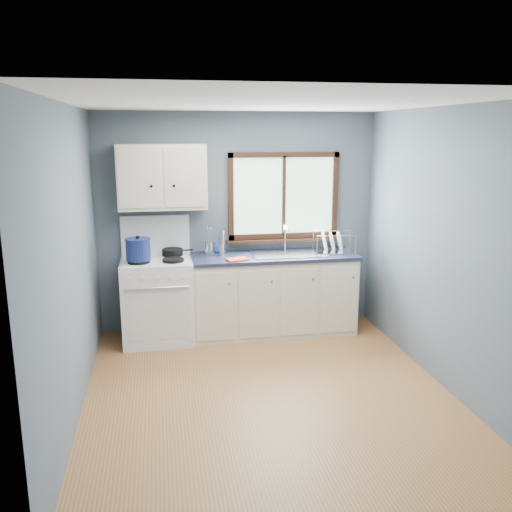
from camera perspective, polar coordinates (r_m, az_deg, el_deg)
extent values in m
cube|color=#A36B3A|center=(4.99, 1.31, -14.30)|extent=(3.20, 3.60, 0.02)
cube|color=white|center=(4.45, 1.48, 15.97)|extent=(3.20, 3.60, 0.02)
cube|color=slate|center=(6.31, -1.92, 3.57)|extent=(3.20, 0.02, 2.50)
cube|color=slate|center=(2.88, 8.69, -8.05)|extent=(3.20, 0.02, 2.50)
cube|color=slate|center=(4.52, -19.02, -0.87)|extent=(0.02, 3.60, 2.50)
cube|color=slate|center=(5.12, 19.32, 0.66)|extent=(0.02, 3.60, 2.50)
cube|color=white|center=(6.09, -10.29, -4.62)|extent=(0.76, 0.65, 0.92)
cube|color=white|center=(6.22, -10.55, 2.21)|extent=(0.76, 0.05, 0.44)
cube|color=silver|center=(5.97, -10.47, -0.36)|extent=(0.72, 0.59, 0.01)
cylinder|color=black|center=(5.82, -12.25, -0.57)|extent=(0.23, 0.23, 0.03)
cylinder|color=black|center=(5.82, -8.70, -0.43)|extent=(0.23, 0.23, 0.03)
cylinder|color=black|center=(6.11, -12.16, 0.08)|extent=(0.23, 0.23, 0.03)
cylinder|color=black|center=(6.11, -8.79, 0.21)|extent=(0.23, 0.23, 0.03)
cylinder|color=silver|center=(5.69, -10.38, -3.35)|extent=(0.66, 0.02, 0.02)
cube|color=silver|center=(5.80, -10.26, -6.13)|extent=(0.66, 0.01, 0.55)
cube|color=beige|center=(6.25, 1.80, -4.16)|extent=(1.85, 0.60, 0.88)
cube|color=black|center=(6.39, 1.74, -7.53)|extent=(1.85, 0.54, 0.08)
cube|color=#191D33|center=(6.13, 1.83, -0.04)|extent=(1.89, 0.64, 0.04)
cube|color=silver|center=(6.16, 3.47, 0.24)|extent=(0.84, 0.46, 0.01)
cube|color=silver|center=(6.13, 1.64, -0.50)|extent=(0.36, 0.40, 0.14)
cube|color=silver|center=(6.23, 5.25, -0.35)|extent=(0.36, 0.40, 0.14)
cylinder|color=silver|center=(6.32, 3.06, 1.84)|extent=(0.02, 0.02, 0.28)
cylinder|color=silver|center=(6.23, 3.22, 2.89)|extent=(0.02, 0.16, 0.02)
sphere|color=silver|center=(6.30, 3.07, 3.09)|extent=(0.04, 0.04, 0.04)
cube|color=#9EC6A8|center=(6.34, 2.91, 6.35)|extent=(1.22, 0.01, 0.92)
cube|color=#351C10|center=(6.29, 3.00, 10.59)|extent=(1.30, 0.05, 0.06)
cube|color=#351C10|center=(6.40, 2.90, 2.15)|extent=(1.30, 0.05, 0.06)
cube|color=#351C10|center=(6.21, -2.66, 6.22)|extent=(0.06, 0.05, 1.00)
cube|color=#351C10|center=(6.49, 8.32, 6.39)|extent=(0.06, 0.05, 1.00)
cube|color=#351C10|center=(6.33, 2.95, 6.34)|extent=(0.03, 0.05, 0.92)
cube|color=#351C10|center=(6.38, 2.95, 1.66)|extent=(1.36, 0.10, 0.03)
cube|color=beige|center=(6.00, -9.85, 8.21)|extent=(0.95, 0.32, 0.70)
cube|color=beige|center=(5.84, -12.18, 7.98)|extent=(0.44, 0.01, 0.62)
cube|color=beige|center=(5.84, -7.48, 8.16)|extent=(0.44, 0.01, 0.62)
sphere|color=black|center=(5.83, -10.96, 7.24)|extent=(0.03, 0.03, 0.03)
sphere|color=black|center=(5.83, -8.63, 7.33)|extent=(0.03, 0.03, 0.03)
cylinder|color=black|center=(6.09, -8.78, 0.53)|extent=(0.25, 0.25, 0.05)
cube|color=black|center=(6.11, -7.24, 0.63)|extent=(0.13, 0.04, 0.01)
cylinder|color=navy|center=(5.81, -12.30, 0.64)|extent=(0.32, 0.32, 0.22)
cylinder|color=navy|center=(5.78, -12.35, 1.74)|extent=(0.34, 0.34, 0.01)
sphere|color=black|center=(5.78, -12.36, 1.93)|extent=(0.05, 0.05, 0.04)
cylinder|color=silver|center=(6.14, -4.95, 0.82)|extent=(0.14, 0.14, 0.14)
cylinder|color=silver|center=(6.12, -4.79, 2.16)|extent=(0.01, 0.01, 0.21)
cylinder|color=silver|center=(6.13, -5.13, 2.34)|extent=(0.01, 0.01, 0.24)
cylinder|color=silver|center=(6.10, -5.01, 2.03)|extent=(0.01, 0.01, 0.19)
cylinder|color=silver|center=(6.09, -3.67, 1.41)|extent=(0.07, 0.07, 0.28)
imported|color=blue|center=(6.21, -4.17, 1.47)|extent=(0.10, 0.10, 0.25)
cube|color=#F25531|center=(5.87, -2.02, -0.35)|extent=(0.26, 0.21, 0.02)
cube|color=silver|center=(6.32, 8.18, 0.51)|extent=(0.51, 0.42, 0.02)
cylinder|color=silver|center=(6.11, 6.44, 1.09)|extent=(0.01, 0.01, 0.22)
cylinder|color=silver|center=(6.19, 10.47, 1.11)|extent=(0.01, 0.01, 0.22)
cylinder|color=silver|center=(6.43, 6.04, 1.70)|extent=(0.01, 0.01, 0.22)
cylinder|color=silver|center=(6.50, 9.88, 1.70)|extent=(0.01, 0.01, 0.22)
cylinder|color=silver|center=(6.12, 8.51, 2.11)|extent=(0.44, 0.07, 0.01)
cylinder|color=silver|center=(6.44, 8.00, 2.66)|extent=(0.44, 0.07, 0.01)
cylinder|color=white|center=(6.28, 7.23, 1.50)|extent=(0.10, 0.25, 0.24)
cylinder|color=white|center=(6.30, 8.02, 1.50)|extent=(0.10, 0.25, 0.24)
cylinder|color=white|center=(6.31, 8.81, 1.51)|extent=(0.10, 0.25, 0.24)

